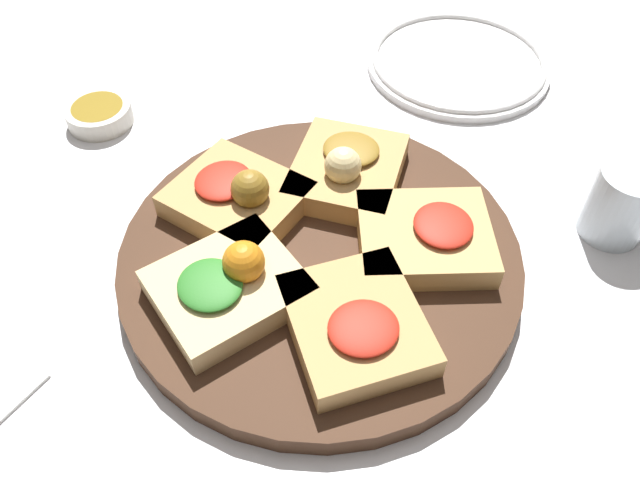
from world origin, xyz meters
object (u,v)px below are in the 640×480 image
plate_left (458,62)px  dipping_bowl (99,114)px  water_glass (621,203)px  serving_board (320,257)px

plate_left → dipping_bowl: dipping_bowl is taller
water_glass → dipping_bowl: 0.61m
serving_board → water_glass: bearing=119.4°
plate_left → water_glass: (0.24, 0.22, 0.03)m
plate_left → water_glass: 0.33m
plate_left → water_glass: size_ratio=3.07×
serving_board → water_glass: 0.31m
water_glass → dipping_bowl: size_ratio=1.01×
serving_board → plate_left: 0.40m
plate_left → water_glass: water_glass is taller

